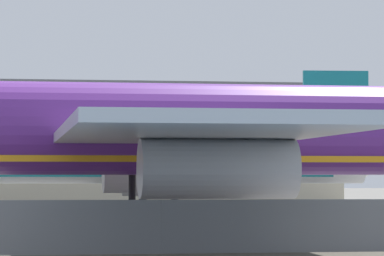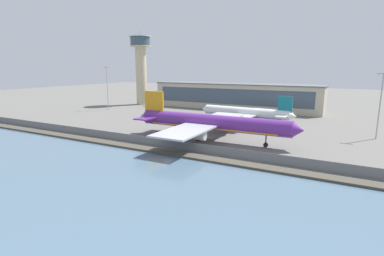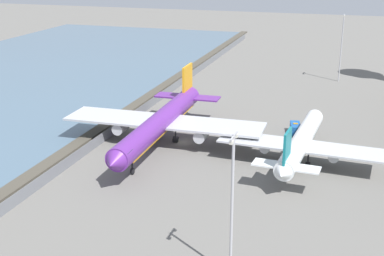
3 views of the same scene
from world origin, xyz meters
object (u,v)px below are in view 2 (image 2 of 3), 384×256
Objects in this scene: baggage_tug at (158,134)px; apron_light_mast_apron_east at (107,86)px; apron_light_mast_apron_west at (380,102)px; cargo_jet_purple at (209,123)px; ops_van at (202,118)px; control_tower at (141,63)px; passenger_jet_white_teal at (247,113)px.

apron_light_mast_apron_east is (-54.50, 35.62, 10.85)m from baggage_tug.
baggage_tug is 64.92m from apron_light_mast_apron_west.
cargo_jet_purple reaches higher than ops_van.
control_tower is at bearing 148.85° from ops_van.
control_tower reaches higher than apron_light_mast_apron_west.
cargo_jet_purple is 77.76m from apron_light_mast_apron_east.
apron_light_mast_apron_east reaches higher than ops_van.
cargo_jet_purple is 8.99× the size of ops_van.
cargo_jet_purple is 29.08m from passenger_jet_white_teal.
passenger_jet_white_teal is 1.77× the size of apron_light_mast_apron_east.
ops_van is (0.17, 28.91, 0.47)m from baggage_tug.
apron_light_mast_apron_west is (40.73, -4.03, 6.57)m from passenger_jet_white_teal.
control_tower is at bearing 139.86° from cargo_jet_purple.
apron_light_mast_apron_west is at bearing -5.64° from passenger_jet_white_teal.
passenger_jet_white_teal is 6.68× the size of ops_van.
control_tower is (-69.85, 58.91, 17.58)m from cargo_jet_purple.
ops_van is at bearing -170.10° from passenger_jet_white_teal.
passenger_jet_white_teal is 1.93× the size of apron_light_mast_apron_west.
passenger_jet_white_teal is at bearing 61.82° from baggage_tug.
apron_light_mast_apron_west is at bearing -3.97° from apron_light_mast_apron_east.
cargo_jet_purple is 16.53m from baggage_tug.
apron_light_mast_apron_west is (57.63, -1.08, 9.49)m from ops_van.
ops_van is at bearing 178.93° from apron_light_mast_apron_west.
passenger_jet_white_teal is at bearing 9.90° from ops_van.
passenger_jet_white_teal is (1.37, 29.03, -0.92)m from cargo_jet_purple.
apron_light_mast_apron_east is at bearing 154.96° from cargo_jet_purple.
baggage_tug is at bearing -154.29° from apron_light_mast_apron_west.
control_tower is at bearing 89.23° from apron_light_mast_apron_east.
apron_light_mast_apron_west is at bearing 25.71° from baggage_tug.
apron_light_mast_apron_east is at bearing 176.99° from passenger_jet_white_teal.
apron_light_mast_apron_east is (-71.57, 3.77, 7.45)m from passenger_jet_white_teal.
cargo_jet_purple reaches higher than passenger_jet_white_teal.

